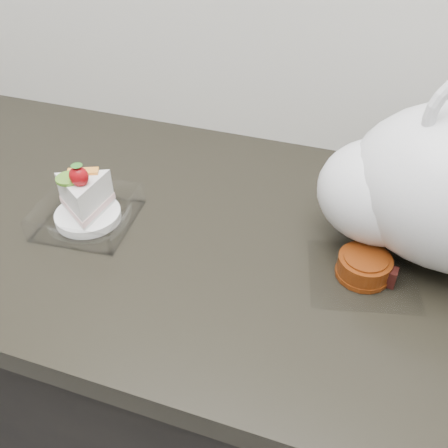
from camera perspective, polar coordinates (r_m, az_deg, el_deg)
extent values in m
cube|color=black|center=(1.18, -2.03, -18.11)|extent=(2.00, 0.60, 0.86)
cube|color=black|center=(0.84, -2.72, -1.07)|extent=(2.04, 0.64, 0.04)
cube|color=white|center=(0.86, -15.16, 0.46)|extent=(0.16, 0.16, 0.00)
cylinder|color=white|center=(0.85, -15.26, 0.94)|extent=(0.11, 0.11, 0.01)
ellipsoid|color=#B90C15|center=(0.80, -16.25, 5.26)|extent=(0.03, 0.03, 0.03)
cone|color=#2D7223|center=(0.79, -16.45, 6.20)|extent=(0.02, 0.02, 0.01)
cylinder|color=#63A12E|center=(0.82, -17.37, 4.98)|extent=(0.04, 0.04, 0.00)
cube|color=orange|center=(0.83, -15.84, 5.79)|extent=(0.05, 0.04, 0.00)
cube|color=white|center=(0.76, 15.48, -5.62)|extent=(0.18, 0.18, 0.00)
cylinder|color=maroon|center=(0.75, 15.70, -4.70)|extent=(0.10, 0.10, 0.03)
cylinder|color=maroon|center=(0.76, 15.54, -5.38)|extent=(0.11, 0.11, 0.01)
cylinder|color=maroon|center=(0.74, 15.93, -3.70)|extent=(0.08, 0.08, 0.00)
cube|color=black|center=(0.75, 18.32, -5.72)|extent=(0.02, 0.02, 0.03)
ellipsoid|color=white|center=(0.77, 17.52, 3.51)|extent=(0.23, 0.21, 0.16)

